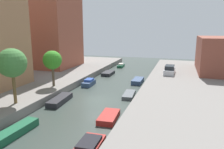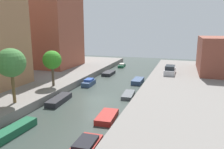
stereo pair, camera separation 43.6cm
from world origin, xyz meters
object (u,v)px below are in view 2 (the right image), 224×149
Objects in this scene: street_tree_1 at (11,63)px; moored_boat_right_4 at (138,81)px; moored_boat_left_5 at (122,66)px; moored_boat_left_4 at (109,73)px; moored_boat_right_2 at (107,117)px; moored_boat_right_1 at (85,147)px; street_tree_2 at (52,60)px; moored_boat_left_1 at (14,130)px; moored_boat_left_2 at (59,100)px; moored_boat_right_3 at (128,95)px; moored_boat_left_3 at (89,83)px; apartment_tower_far at (50,16)px; parked_car at (170,70)px.

moored_boat_right_4 is (10.16, 16.49, -4.99)m from street_tree_1.
street_tree_1 is 30.84m from moored_boat_left_5.
moored_boat_left_4 reaches higher than moored_boat_right_2.
moored_boat_right_1 is 21.33m from moored_boat_right_4.
street_tree_2 is at bearing -104.26° from moored_boat_left_4.
moored_boat_left_1 is (3.66, -4.28, -5.00)m from street_tree_1.
moored_boat_left_4 is 1.05× the size of moored_boat_right_2.
moored_boat_right_4 is (7.22, 12.45, 0.02)m from moored_boat_left_2.
moored_boat_right_2 is 7.92m from moored_boat_right_3.
moored_boat_left_2 is at bearing -90.77° from moored_boat_left_3.
apartment_tower_far is 4.53× the size of moored_boat_left_1.
moored_boat_left_1 is 1.21× the size of moored_boat_left_4.
moored_boat_left_5 is (-11.42, 9.46, -1.30)m from parked_car.
moored_boat_left_3 is 0.90× the size of moored_boat_right_2.
street_tree_1 reaches higher than moored_boat_left_1.
parked_car is at bearing 54.15° from street_tree_1.
moored_boat_right_4 reaches higher than moored_boat_left_1.
moored_boat_left_2 is at bearing 94.92° from moored_boat_left_1.
street_tree_1 reaches higher than street_tree_2.
moored_boat_left_2 is at bearing -91.38° from moored_boat_left_5.
moored_boat_right_3 is 0.99× the size of moored_boat_right_4.
moored_boat_right_1 is at bearing -24.63° from street_tree_1.
moored_boat_right_3 is (-4.58, -11.77, -1.42)m from parked_car.
moored_boat_left_1 is at bearing -72.68° from street_tree_2.
street_tree_2 is 1.32× the size of moored_boat_left_4.
moored_boat_left_3 is 8.21m from moored_boat_right_3.
street_tree_2 reaches higher than moored_boat_left_2.
parked_car is 14.50m from moored_boat_left_3.
parked_car reaches higher than moored_boat_left_2.
street_tree_2 is 13.01m from moored_boat_left_1.
street_tree_1 is 1.22× the size of parked_car.
apartment_tower_far is at bearing 147.43° from moored_boat_right_3.
moored_boat_right_2 is at bearing 6.04° from street_tree_1.
parked_car is 12.71m from moored_boat_right_3.
moored_boat_right_4 is at bearing 28.61° from moored_boat_left_3.
moored_boat_right_2 reaches higher than moored_boat_right_3.
moored_boat_right_2 is (10.20, -6.38, -4.32)m from street_tree_2.
parked_car is 1.30× the size of moored_boat_left_4.
street_tree_1 is at bearing -90.00° from street_tree_2.
street_tree_1 reaches higher than moored_boat_left_5.
street_tree_1 reaches higher than moored_boat_left_2.
moored_boat_right_2 is at bearing -32.02° from street_tree_2.
moored_boat_left_2 is 8.58m from moored_boat_left_3.
street_tree_1 is 7.08m from moored_boat_left_2.
moored_boat_left_5 is at bearing 107.87° from moored_boat_right_3.
moored_boat_left_1 is (12.90, -25.83, -10.88)m from apartment_tower_far.
moored_boat_left_5 is (3.57, 22.77, -4.25)m from street_tree_2.
street_tree_2 reaches higher than moored_boat_right_2.
moored_boat_left_5 is 29.89m from moored_boat_right_2.
moored_boat_left_5 is at bearing 89.32° from moored_boat_left_4.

